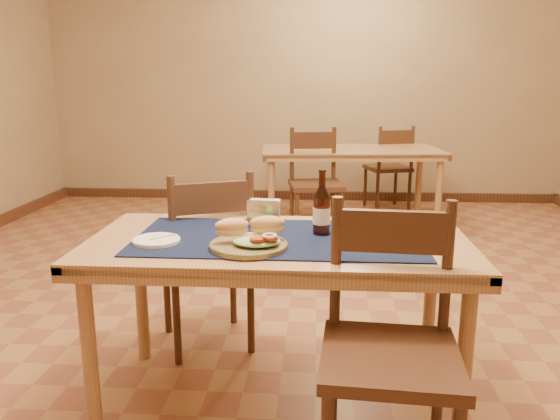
# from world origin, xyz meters

# --- Properties ---
(room) EXTENTS (6.04, 7.04, 2.84)m
(room) POSITION_xyz_m (0.00, 0.00, 1.40)
(room) COLOR #9A6B43
(room) RESTS_ON ground
(main_table) EXTENTS (1.60, 0.80, 0.75)m
(main_table) POSITION_xyz_m (0.00, -0.80, 0.67)
(main_table) COLOR #AF7B52
(main_table) RESTS_ON ground
(placemat) EXTENTS (1.20, 0.60, 0.01)m
(placemat) POSITION_xyz_m (0.00, -0.80, 0.75)
(placemat) COLOR #0E1836
(placemat) RESTS_ON main_table
(baseboard) EXTENTS (6.00, 7.00, 0.10)m
(baseboard) POSITION_xyz_m (0.00, 0.00, 0.05)
(baseboard) COLOR #4A281A
(baseboard) RESTS_ON ground
(back_table) EXTENTS (1.81, 1.01, 0.75)m
(back_table) POSITION_xyz_m (0.49, 2.41, 0.67)
(back_table) COLOR #AF7B52
(back_table) RESTS_ON ground
(chair_main_far) EXTENTS (0.58, 0.58, 0.97)m
(chair_main_far) POSITION_xyz_m (-0.41, -0.33, 0.50)
(chair_main_far) COLOR #4A281A
(chair_main_far) RESTS_ON ground
(chair_main_near) EXTENTS (0.49, 0.49, 1.00)m
(chair_main_near) POSITION_xyz_m (0.42, -1.28, 0.52)
(chair_main_near) COLOR #4A281A
(chair_main_near) RESTS_ON ground
(chair_back_near) EXTENTS (0.52, 0.52, 0.99)m
(chair_back_near) POSITION_xyz_m (0.14, 1.85, 0.51)
(chair_back_near) COLOR #4A281A
(chair_back_near) RESTS_ON ground
(chair_back_far) EXTENTS (0.53, 0.53, 0.94)m
(chair_back_far) POSITION_xyz_m (0.95, 2.99, 0.49)
(chair_back_far) COLOR #4A281A
(chair_back_far) RESTS_ON ground
(sandwich_plate) EXTENTS (0.31, 0.31, 0.12)m
(sandwich_plate) POSITION_xyz_m (-0.10, -0.96, 0.79)
(sandwich_plate) COLOR olive
(sandwich_plate) RESTS_ON placemat
(side_plate) EXTENTS (0.19, 0.19, 0.02)m
(side_plate) POSITION_xyz_m (-0.49, -0.91, 0.76)
(side_plate) COLOR white
(side_plate) RESTS_ON placemat
(fork) EXTENTS (0.09, 0.10, 0.00)m
(fork) POSITION_xyz_m (-0.47, -0.87, 0.77)
(fork) COLOR #83C66D
(fork) RESTS_ON side_plate
(beer_bottle) EXTENTS (0.07, 0.07, 0.28)m
(beer_bottle) POSITION_xyz_m (0.18, -0.74, 0.86)
(beer_bottle) COLOR #4B1C0D
(beer_bottle) RESTS_ON placemat
(napkin_holder) EXTENTS (0.16, 0.07, 0.13)m
(napkin_holder) POSITION_xyz_m (-0.07, -0.67, 0.82)
(napkin_holder) COLOR silver
(napkin_holder) RESTS_ON placemat
(menu_card) EXTENTS (0.30, 0.25, 0.01)m
(menu_card) POSITION_xyz_m (0.46, -0.71, 0.76)
(menu_card) COLOR beige
(menu_card) RESTS_ON placemat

